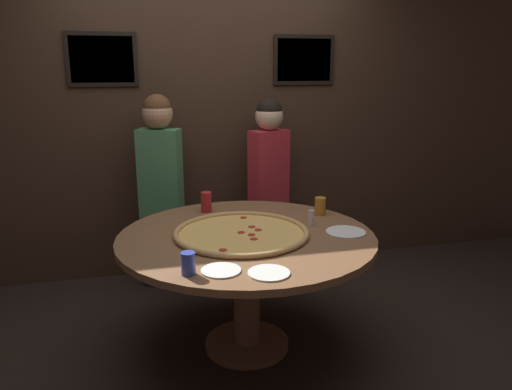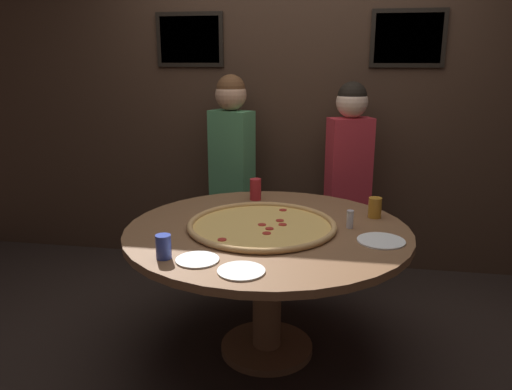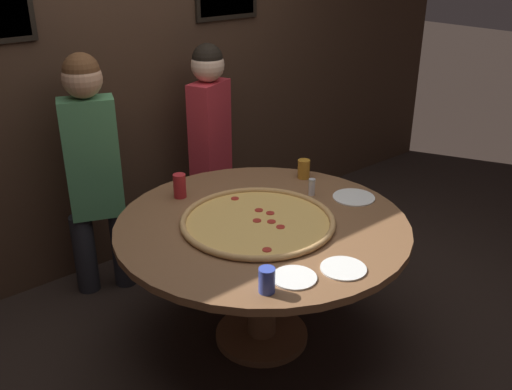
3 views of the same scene
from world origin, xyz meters
name	(u,v)px [view 1 (image 1 of 3)]	position (x,y,z in m)	size (l,w,h in m)	color
ground_plane	(247,346)	(0.00, 0.00, 0.00)	(24.00, 24.00, 0.00)	black
back_wall	(208,116)	(0.00, 1.36, 1.30)	(6.40, 0.08, 2.60)	#3D281C
dining_table	(247,256)	(0.00, 0.00, 0.60)	(1.52, 1.52, 0.74)	brown
giant_pizza	(241,232)	(-0.03, 0.00, 0.75)	(0.80, 0.80, 0.03)	#EAB75B
drink_cup_far_right	(320,206)	(0.57, 0.28, 0.80)	(0.07, 0.07, 0.12)	#BC7A23
drink_cup_by_shaker	(206,202)	(-0.16, 0.53, 0.81)	(0.07, 0.07, 0.14)	#B22328
drink_cup_centre_back	(188,263)	(-0.40, -0.50, 0.80)	(0.07, 0.07, 0.11)	#384CB7
white_plate_near_front	(269,273)	(-0.03, -0.58, 0.74)	(0.21, 0.21, 0.01)	white
white_plate_right_side	(221,270)	(-0.24, -0.50, 0.74)	(0.20, 0.20, 0.01)	white
white_plate_far_back	(346,232)	(0.58, -0.11, 0.74)	(0.24, 0.24, 0.01)	white
condiment_shaker	(311,218)	(0.43, 0.07, 0.79)	(0.04, 0.04, 0.10)	silver
diner_centre_back	(161,181)	(-0.43, 1.05, 0.85)	(0.40, 0.27, 1.51)	#232328
diner_side_right	(269,178)	(0.43, 1.05, 0.83)	(0.39, 0.26, 1.46)	#232328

